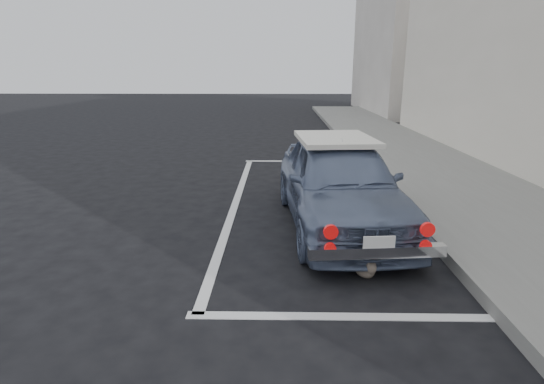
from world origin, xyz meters
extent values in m
plane|color=black|center=(0.00, 0.00, 0.00)|extent=(80.00, 80.00, 0.00)
cube|color=slate|center=(3.20, 2.00, 0.07)|extent=(2.80, 40.00, 0.15)
cube|color=black|center=(4.66, 4.00, 1.40)|extent=(0.10, 16.00, 2.40)
cube|color=beige|center=(6.35, 20.00, 4.00)|extent=(3.50, 10.00, 8.00)
cube|color=silver|center=(0.50, -0.50, 0.00)|extent=(3.00, 0.12, 0.01)
cube|color=silver|center=(0.50, 6.50, 0.00)|extent=(3.00, 0.12, 0.01)
cube|color=silver|center=(-0.90, 3.00, 0.00)|extent=(0.12, 7.00, 0.01)
imported|color=slate|center=(0.71, 1.95, 0.64)|extent=(1.83, 3.88, 1.28)
cube|color=white|center=(0.67, 2.32, 1.21)|extent=(1.18, 1.51, 0.07)
cube|color=silver|center=(0.86, 0.12, 0.38)|extent=(1.44, 0.24, 0.12)
cube|color=white|center=(0.87, 0.08, 0.48)|extent=(0.33, 0.05, 0.17)
cylinder|color=red|center=(0.37, 0.05, 0.62)|extent=(0.15, 0.05, 0.15)
cylinder|color=red|center=(1.36, 0.14, 0.62)|extent=(0.15, 0.05, 0.15)
cylinder|color=red|center=(0.37, 0.05, 0.44)|extent=(0.12, 0.05, 0.12)
cylinder|color=red|center=(1.36, 0.14, 0.44)|extent=(0.12, 0.05, 0.12)
ellipsoid|color=#6C5F52|center=(0.79, 0.31, 0.10)|extent=(0.29, 0.36, 0.19)
sphere|color=#6C5F52|center=(0.83, 0.18, 0.17)|extent=(0.12, 0.12, 0.12)
cone|color=#6C5F52|center=(0.80, 0.17, 0.23)|extent=(0.04, 0.04, 0.05)
cone|color=#6C5F52|center=(0.86, 0.19, 0.23)|extent=(0.04, 0.04, 0.05)
cylinder|color=#6C5F52|center=(0.79, 0.48, 0.04)|extent=(0.15, 0.18, 0.03)
camera|label=1|loc=(-0.15, -3.94, 2.17)|focal=28.00mm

